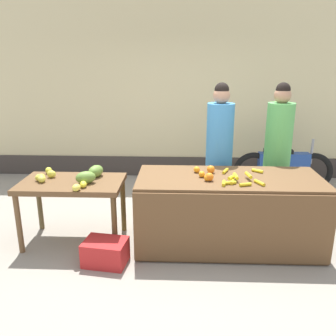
% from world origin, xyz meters
% --- Properties ---
extents(ground_plane, '(24.00, 24.00, 0.00)m').
position_xyz_m(ground_plane, '(0.00, 0.00, 0.00)').
color(ground_plane, gray).
extents(market_wall_back, '(8.16, 0.23, 3.03)m').
position_xyz_m(market_wall_back, '(0.00, 2.63, 1.48)').
color(market_wall_back, beige).
rests_on(market_wall_back, ground).
extents(fruit_stall_counter, '(2.04, 0.90, 0.82)m').
position_xyz_m(fruit_stall_counter, '(0.52, -0.01, 0.41)').
color(fruit_stall_counter, brown).
rests_on(fruit_stall_counter, ground).
extents(side_table_wooden, '(1.15, 0.68, 0.75)m').
position_xyz_m(side_table_wooden, '(-1.26, 0.00, 0.65)').
color(side_table_wooden, brown).
rests_on(side_table_wooden, ground).
extents(banana_bunch_pile, '(0.52, 0.57, 0.07)m').
position_xyz_m(banana_bunch_pile, '(0.61, -0.12, 0.85)').
color(banana_bunch_pile, gold).
rests_on(banana_bunch_pile, fruit_stall_counter).
extents(orange_pile, '(0.24, 0.37, 0.09)m').
position_xyz_m(orange_pile, '(0.26, -0.01, 0.86)').
color(orange_pile, orange).
rests_on(orange_pile, fruit_stall_counter).
extents(mango_papaya_pile, '(0.78, 0.69, 0.14)m').
position_xyz_m(mango_papaya_pile, '(-1.17, 0.02, 0.81)').
color(mango_papaya_pile, yellow).
rests_on(mango_papaya_pile, side_table_wooden).
extents(vendor_woman_blue_shirt, '(0.34, 0.34, 1.80)m').
position_xyz_m(vendor_woman_blue_shirt, '(0.47, 0.68, 0.91)').
color(vendor_woman_blue_shirt, '#33333D').
rests_on(vendor_woman_blue_shirt, ground).
extents(vendor_woman_green_shirt, '(0.34, 0.34, 1.80)m').
position_xyz_m(vendor_woman_green_shirt, '(1.23, 0.77, 0.91)').
color(vendor_woman_green_shirt, '#33333D').
rests_on(vendor_woman_green_shirt, ground).
extents(parked_motorcycle, '(1.60, 0.18, 0.88)m').
position_xyz_m(parked_motorcycle, '(1.62, 1.78, 0.40)').
color(parked_motorcycle, black).
rests_on(parked_motorcycle, ground).
extents(produce_crate, '(0.48, 0.38, 0.26)m').
position_xyz_m(produce_crate, '(-0.80, -0.48, 0.13)').
color(produce_crate, red).
rests_on(produce_crate, ground).
extents(produce_sack, '(0.44, 0.41, 0.45)m').
position_xyz_m(produce_sack, '(-0.43, 0.86, 0.22)').
color(produce_sack, maroon).
rests_on(produce_sack, ground).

